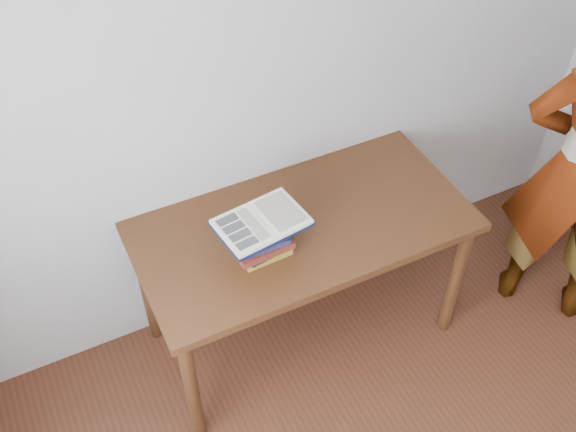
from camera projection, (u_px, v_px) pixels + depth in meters
desk at (303, 239)px, 3.00m from camera, size 1.47×0.74×0.79m
book_stack at (261, 241)px, 2.75m from camera, size 0.26×0.20×0.16m
open_book at (262, 222)px, 2.70m from camera, size 0.39×0.29×0.03m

